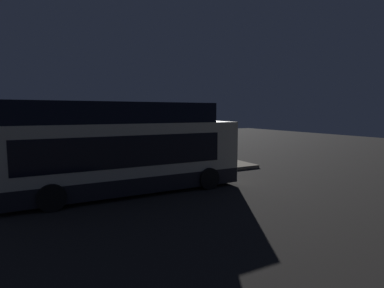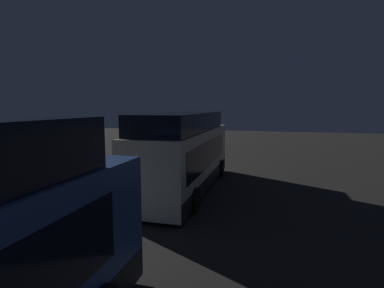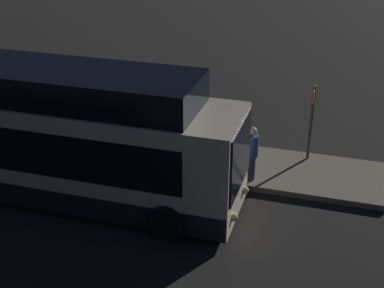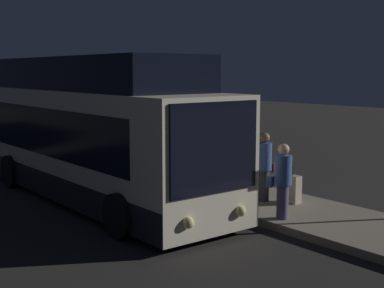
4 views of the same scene
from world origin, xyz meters
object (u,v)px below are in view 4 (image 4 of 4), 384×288
at_px(bus_lead, 94,136).
at_px(passenger_waiting, 265,164).
at_px(suitcase, 292,189).
at_px(trash_bin, 236,172).
at_px(passenger_boarding, 282,179).

xyz_separation_m(bus_lead, passenger_waiting, (3.65, 3.07, -0.62)).
relative_size(passenger_waiting, suitcase, 1.90).
xyz_separation_m(bus_lead, trash_bin, (1.48, 4.08, -1.29)).
relative_size(bus_lead, passenger_waiting, 5.64).
xyz_separation_m(passenger_boarding, trash_bin, (-3.64, 1.92, -0.63)).
height_order(passenger_boarding, passenger_waiting, passenger_waiting).
bearing_deg(suitcase, passenger_waiting, -142.02).
bearing_deg(suitcase, trash_bin, 168.62).
relative_size(bus_lead, passenger_boarding, 5.83).
distance_m(bus_lead, passenger_boarding, 5.59).
bearing_deg(passenger_boarding, passenger_waiting, 36.10).
height_order(passenger_waiting, suitcase, passenger_waiting).
distance_m(passenger_boarding, suitcase, 1.73).
distance_m(passenger_waiting, suitcase, 0.97).
relative_size(passenger_waiting, trash_bin, 2.83).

